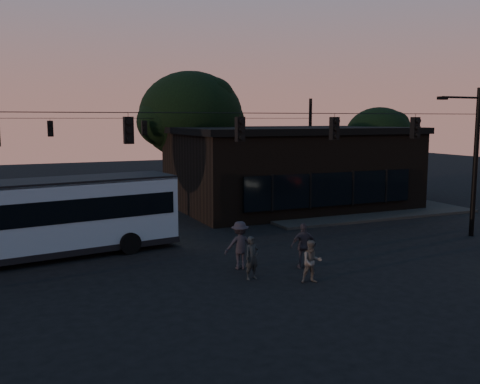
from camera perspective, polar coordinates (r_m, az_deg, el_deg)
name	(u,v)px	position (r m, az deg, el deg)	size (l,w,h in m)	color
ground	(286,291)	(19.01, 4.96, -10.52)	(120.00, 120.00, 0.00)	black
sidewalk_far_right	(342,207)	(36.78, 10.87, -1.54)	(14.00, 10.00, 0.15)	black
building	(290,167)	(36.53, 5.34, 2.67)	(15.40, 10.41, 5.40)	black
tree_behind	(191,116)	(39.88, -5.25, 8.11)	(7.60, 7.60, 9.43)	black
tree_right	(379,136)	(43.11, 14.59, 5.80)	(5.20, 5.20, 6.86)	black
signal_rig_near	(240,157)	(21.69, 0.00, 3.79)	(26.24, 0.30, 7.50)	black
signal_rig_far	(145,145)	(36.88, -10.14, 4.96)	(26.24, 0.30, 7.50)	black
bus	(38,215)	(24.33, -20.78, -2.33)	(12.29, 4.60, 3.38)	#8C9FB3
pedestrian_a	(252,258)	(20.11, 1.28, -7.04)	(0.60, 0.39, 1.63)	black
pedestrian_b	(312,262)	(19.87, 7.66, -7.37)	(0.77, 0.60, 1.58)	#4A4743
pedestrian_c	(304,246)	(21.69, 6.81, -5.70)	(1.08, 0.45, 1.84)	#2B2831
pedestrian_d	(240,245)	(21.42, -0.01, -5.70)	(1.25, 0.72, 1.93)	black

